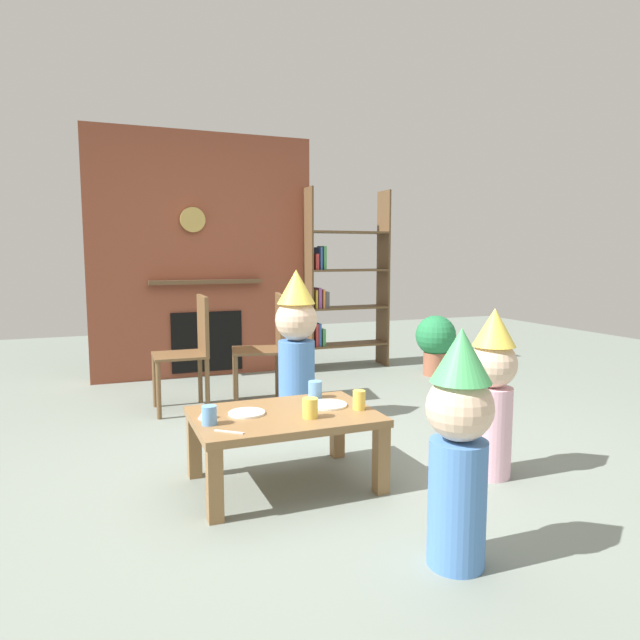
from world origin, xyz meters
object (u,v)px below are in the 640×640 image
(dining_chair_middle, at_px, (268,341))
(child_in_pink, at_px, (492,388))
(paper_cup_center, at_px, (209,415))
(child_by_the_chairs, at_px, (296,342))
(paper_plate_front, at_px, (327,405))
(potted_plant_tall, at_px, (436,340))
(birthday_cake_slice, at_px, (207,411))
(paper_plate_rear, at_px, (247,413))
(coffee_table, at_px, (284,424))
(paper_cup_far_left, at_px, (315,390))
(dining_chair_left, at_px, (191,346))
(child_with_cone_hat, at_px, (459,442))
(paper_cup_near_left, at_px, (310,408))
(paper_cup_near_right, at_px, (359,400))

(dining_chair_middle, bearing_deg, child_in_pink, 121.37)
(paper_cup_center, xyz_separation_m, child_by_the_chairs, (0.85, 1.14, 0.15))
(paper_plate_front, bearing_deg, potted_plant_tall, 44.78)
(birthday_cake_slice, bearing_deg, paper_plate_rear, -0.40)
(paper_plate_front, distance_m, child_in_pink, 0.91)
(coffee_table, height_order, child_in_pink, child_in_pink)
(paper_plate_rear, distance_m, birthday_cake_slice, 0.21)
(paper_cup_far_left, relative_size, dining_chair_left, 0.11)
(child_with_cone_hat, xyz_separation_m, potted_plant_tall, (1.89, 3.03, -0.14))
(child_in_pink, distance_m, potted_plant_tall, 2.63)
(dining_chair_left, bearing_deg, potted_plant_tall, -170.21)
(birthday_cake_slice, bearing_deg, paper_cup_center, -95.84)
(paper_cup_far_left, bearing_deg, potted_plant_tall, 41.99)
(paper_cup_near_left, distance_m, birthday_cake_slice, 0.52)
(child_with_cone_hat, bearing_deg, dining_chair_middle, -21.56)
(paper_cup_near_right, height_order, potted_plant_tall, potted_plant_tall)
(paper_cup_far_left, height_order, potted_plant_tall, potted_plant_tall)
(paper_plate_rear, bearing_deg, paper_cup_center, -153.30)
(paper_cup_center, xyz_separation_m, child_with_cone_hat, (0.79, -0.93, 0.06))
(paper_plate_front, xyz_separation_m, birthday_cake_slice, (-0.66, 0.01, 0.03))
(child_by_the_chairs, bearing_deg, paper_cup_near_right, 19.94)
(paper_plate_rear, xyz_separation_m, child_in_pink, (1.28, -0.35, 0.10))
(paper_cup_near_left, bearing_deg, coffee_table, 125.38)
(birthday_cake_slice, relative_size, child_in_pink, 0.11)
(paper_plate_front, distance_m, child_with_cone_hat, 1.05)
(paper_plate_front, relative_size, dining_chair_middle, 0.24)
(coffee_table, distance_m, child_with_cone_hat, 1.08)
(paper_plate_front, bearing_deg, child_in_pink, -22.63)
(paper_cup_far_left, height_order, child_with_cone_hat, child_with_cone_hat)
(paper_cup_far_left, relative_size, dining_chair_middle, 0.11)
(paper_cup_near_left, bearing_deg, dining_chair_middle, 80.21)
(paper_cup_center, xyz_separation_m, dining_chair_left, (0.19, 1.72, 0.07))
(coffee_table, height_order, dining_chair_middle, dining_chair_middle)
(paper_plate_front, bearing_deg, coffee_table, -170.70)
(dining_chair_left, relative_size, dining_chair_middle, 1.00)
(coffee_table, height_order, paper_cup_near_right, paper_cup_near_right)
(paper_cup_far_left, bearing_deg, birthday_cake_slice, -164.82)
(paper_cup_far_left, xyz_separation_m, dining_chair_middle, (0.14, 1.41, 0.07))
(paper_cup_near_right, relative_size, dining_chair_left, 0.11)
(child_with_cone_hat, relative_size, potted_plant_tall, 1.56)
(paper_cup_near_left, bearing_deg, potted_plant_tall, 44.93)
(paper_cup_near_left, distance_m, paper_plate_rear, 0.34)
(paper_cup_near_left, xyz_separation_m, paper_plate_rear, (-0.28, 0.18, -0.04))
(child_with_cone_hat, height_order, dining_chair_left, child_with_cone_hat)
(paper_cup_near_right, height_order, child_in_pink, child_in_pink)
(dining_chair_left, bearing_deg, child_with_cone_hat, 103.94)
(paper_cup_near_right, xyz_separation_m, birthday_cake_slice, (-0.79, 0.14, -0.01))
(child_in_pink, xyz_separation_m, dining_chair_left, (-1.31, 1.96, 0.02))
(coffee_table, xyz_separation_m, paper_cup_center, (-0.40, -0.06, 0.11))
(paper_cup_center, relative_size, dining_chair_left, 0.10)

